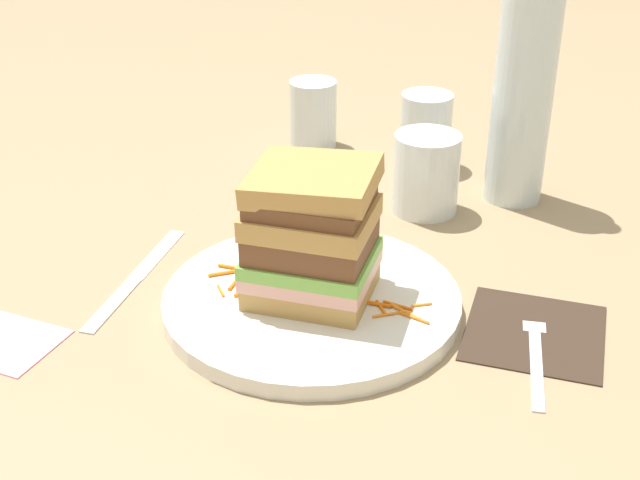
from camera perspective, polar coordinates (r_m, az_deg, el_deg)
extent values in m
plane|color=#9E8460|center=(0.81, 0.25, -3.92)|extent=(3.00, 3.00, 0.00)
cylinder|color=white|center=(0.79, -0.55, -4.05)|extent=(0.27, 0.27, 0.02)
cube|color=tan|center=(0.78, -0.55, -2.96)|extent=(0.11, 0.10, 0.02)
cube|color=#E0A393|center=(0.77, -0.56, -1.96)|extent=(0.11, 0.10, 0.01)
cube|color=#7AB74C|center=(0.77, -0.56, -1.16)|extent=(0.11, 0.10, 0.01)
cube|color=brown|center=(0.76, -0.57, 0.05)|extent=(0.11, 0.09, 0.02)
cube|color=tan|center=(0.75, -0.58, 1.51)|extent=(0.11, 0.10, 0.02)
cube|color=brown|center=(0.74, -0.58, 2.66)|extent=(0.10, 0.09, 0.01)
cube|color=tan|center=(0.74, -0.47, 3.95)|extent=(0.11, 0.09, 0.03)
cylinder|color=orange|center=(0.79, -6.58, -3.35)|extent=(0.01, 0.02, 0.00)
cylinder|color=orange|center=(0.81, -5.56, -2.70)|extent=(0.01, 0.03, 0.00)
cylinder|color=orange|center=(0.83, -5.16, -1.89)|extent=(0.02, 0.02, 0.00)
cylinder|color=orange|center=(0.82, -6.54, -2.21)|extent=(0.02, 0.02, 0.00)
cylinder|color=orange|center=(0.83, -5.66, -1.84)|extent=(0.03, 0.01, 0.00)
cylinder|color=orange|center=(0.80, -4.49, -2.92)|extent=(0.02, 0.01, 0.00)
cylinder|color=orange|center=(0.79, -5.36, -3.26)|extent=(0.00, 0.02, 0.00)
cylinder|color=orange|center=(0.77, 6.74, -4.26)|extent=(0.02, 0.01, 0.00)
cylinder|color=orange|center=(0.76, 6.23, -5.12)|extent=(0.03, 0.01, 0.00)
cylinder|color=orange|center=(0.77, 4.06, -4.46)|extent=(0.01, 0.02, 0.00)
cylinder|color=orange|center=(0.76, 4.66, -4.89)|extent=(0.03, 0.02, 0.00)
cylinder|color=orange|center=(0.77, 3.78, -4.23)|extent=(0.03, 0.01, 0.00)
cylinder|color=orange|center=(0.77, 5.17, -4.33)|extent=(0.03, 0.01, 0.00)
cylinder|color=orange|center=(0.76, 5.66, -4.75)|extent=(0.03, 0.02, 0.00)
cube|color=#38281E|center=(0.78, 13.99, -5.91)|extent=(0.12, 0.13, 0.00)
cube|color=silver|center=(0.74, 14.14, -8.08)|extent=(0.02, 0.11, 0.00)
cube|color=silver|center=(0.79, 14.00, -5.41)|extent=(0.02, 0.02, 0.00)
cylinder|color=silver|center=(0.81, 14.54, -4.38)|extent=(0.01, 0.04, 0.00)
cylinder|color=silver|center=(0.81, 14.14, -4.35)|extent=(0.01, 0.04, 0.00)
cylinder|color=silver|center=(0.81, 13.74, -4.32)|extent=(0.01, 0.04, 0.00)
cylinder|color=silver|center=(0.81, 13.34, -4.29)|extent=(0.01, 0.04, 0.00)
cube|color=silver|center=(0.82, -13.61, -4.15)|extent=(0.02, 0.10, 0.00)
cube|color=silver|center=(0.90, -10.70, -0.89)|extent=(0.02, 0.11, 0.00)
cylinder|color=white|center=(0.96, 7.02, 4.39)|extent=(0.07, 0.07, 0.09)
cylinder|color=orange|center=(0.97, 6.98, 3.86)|extent=(0.07, 0.07, 0.07)
cylinder|color=silver|center=(0.98, 13.25, 9.25)|extent=(0.07, 0.07, 0.25)
cylinder|color=silver|center=(1.14, -0.46, 8.33)|extent=(0.06, 0.06, 0.09)
cylinder|color=silver|center=(1.08, 6.99, 7.20)|extent=(0.06, 0.06, 0.09)
cube|color=pink|center=(0.79, -19.88, -6.38)|extent=(0.09, 0.09, 0.00)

